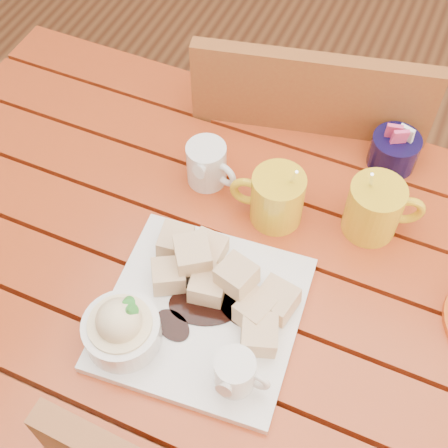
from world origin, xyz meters
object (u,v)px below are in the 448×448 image
at_px(chair_far, 301,165).
at_px(coffee_mug_left, 276,197).
at_px(table, 216,297).
at_px(dessert_plate, 186,312).
at_px(coffee_mug_right, 376,208).

bearing_deg(chair_far, coffee_mug_left, 84.36).
xyz_separation_m(table, dessert_plate, (0.00, -0.11, 0.14)).
height_order(table, coffee_mug_right, coffee_mug_right).
height_order(coffee_mug_right, chair_far, chair_far).
bearing_deg(coffee_mug_left, dessert_plate, -109.22).
xyz_separation_m(dessert_plate, coffee_mug_right, (0.20, 0.28, 0.02)).
distance_m(table, coffee_mug_left, 0.21).
relative_size(dessert_plate, chair_far, 0.34).
relative_size(coffee_mug_left, coffee_mug_right, 0.97).
distance_m(table, chair_far, 0.47).
bearing_deg(dessert_plate, table, 91.37).
bearing_deg(coffee_mug_right, dessert_plate, -145.74).
xyz_separation_m(dessert_plate, coffee_mug_left, (0.05, 0.24, 0.02)).
bearing_deg(dessert_plate, coffee_mug_right, 54.12).
bearing_deg(coffee_mug_left, table, -119.45).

